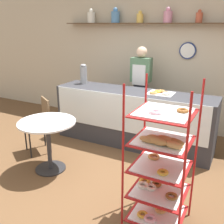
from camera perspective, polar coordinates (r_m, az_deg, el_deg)
ground_plane at (r=3.85m, az=-2.94°, el=-13.54°), size 14.00×14.00×0.00m
back_wall at (r=5.39m, az=9.43°, el=11.21°), size 10.00×0.30×2.70m
display_counter at (r=4.58m, az=4.43°, el=-1.30°), size 2.77×0.63×0.97m
pastry_rack at (r=2.70m, az=10.37°, el=-11.37°), size 0.59×0.58×1.56m
person_worker at (r=5.03m, az=6.24°, el=5.48°), size 0.36×0.23×1.66m
cafe_table at (r=3.83m, az=-13.81°, el=-4.53°), size 0.81×0.81×0.75m
cafe_chair at (r=4.45m, az=-15.21°, el=-1.53°), size 0.52×0.52×0.90m
coffee_carafe at (r=4.99m, az=-6.20°, el=8.22°), size 0.13×0.13×0.37m
donut_tray_counter at (r=4.30m, az=10.58°, el=4.14°), size 0.41×0.35×0.05m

